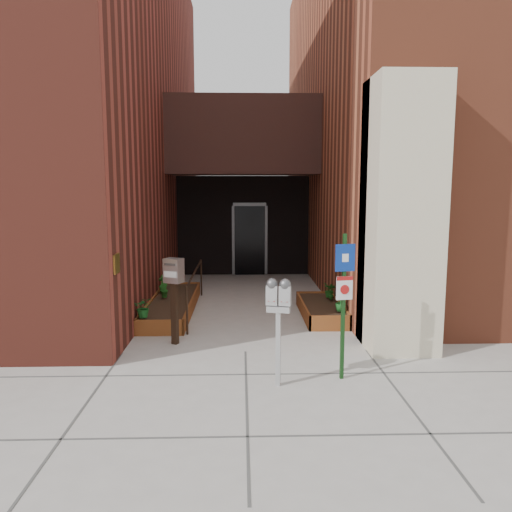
{
  "coord_description": "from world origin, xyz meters",
  "views": [
    {
      "loc": [
        -0.06,
        -7.86,
        2.68
      ],
      "look_at": [
        0.23,
        1.8,
        1.33
      ],
      "focal_mm": 35.0,
      "sensor_mm": 36.0,
      "label": 1
    }
  ],
  "objects": [
    {
      "name": "payment_dropbox",
      "position": [
        -1.2,
        0.46,
        1.07
      ],
      "size": [
        0.36,
        0.32,
        1.48
      ],
      "color": "black",
      "rests_on": "ground"
    },
    {
      "name": "shrub_left_b",
      "position": [
        -1.74,
        2.78,
        0.48
      ],
      "size": [
        0.28,
        0.28,
        0.37
      ],
      "primitive_type": "imported",
      "rotation": [
        0.0,
        0.0,
        2.23
      ],
      "color": "#1D5D1A",
      "rests_on": "planter_left"
    },
    {
      "name": "shrub_right_b",
      "position": [
        1.85,
        2.45,
        0.47
      ],
      "size": [
        0.22,
        0.22,
        0.35
      ],
      "primitive_type": "imported",
      "rotation": [
        0.0,
        0.0,
        2.92
      ],
      "color": "#1A5418",
      "rests_on": "planter_right"
    },
    {
      "name": "shrub_left_a",
      "position": [
        -1.85,
        1.1,
        0.49
      ],
      "size": [
        0.39,
        0.39,
        0.38
      ],
      "primitive_type": "imported",
      "rotation": [
        0.0,
        0.0,
        0.16
      ],
      "color": "#1B5F21",
      "rests_on": "planter_left"
    },
    {
      "name": "handrail",
      "position": [
        -1.05,
        2.65,
        0.75
      ],
      "size": [
        0.04,
        3.34,
        0.9
      ],
      "color": "black",
      "rests_on": "ground"
    },
    {
      "name": "architecture",
      "position": [
        -0.18,
        6.89,
        4.98
      ],
      "size": [
        20.0,
        14.6,
        10.0
      ],
      "color": "maroon",
      "rests_on": "ground"
    },
    {
      "name": "sign_post",
      "position": [
        1.35,
        -1.19,
        1.26
      ],
      "size": [
        0.28,
        0.09,
        2.05
      ],
      "color": "#153914",
      "rests_on": "ground"
    },
    {
      "name": "shrub_right_a",
      "position": [
        1.85,
        1.45,
        0.49
      ],
      "size": [
        0.29,
        0.29,
        0.38
      ],
      "primitive_type": "imported",
      "rotation": [
        0.0,
        0.0,
        0.94
      ],
      "color": "#18571E",
      "rests_on": "planter_right"
    },
    {
      "name": "shrub_left_d",
      "position": [
        -1.85,
        3.42,
        0.51
      ],
      "size": [
        0.31,
        0.31,
        0.41
      ],
      "primitive_type": "imported",
      "rotation": [
        0.0,
        0.0,
        5.47
      ],
      "color": "#1F5117",
      "rests_on": "planter_left"
    },
    {
      "name": "shrub_right_c",
      "position": [
        1.85,
        2.66,
        0.46
      ],
      "size": [
        0.29,
        0.29,
        0.32
      ],
      "primitive_type": "imported",
      "rotation": [
        0.0,
        0.0,
        4.74
      ],
      "color": "#1C631D",
      "rests_on": "planter_right"
    },
    {
      "name": "planter_left",
      "position": [
        -1.55,
        2.7,
        0.13
      ],
      "size": [
        0.9,
        3.6,
        0.3
      ],
      "color": "brown",
      "rests_on": "ground"
    },
    {
      "name": "parking_meter",
      "position": [
        0.43,
        -1.4,
        1.14
      ],
      "size": [
        0.34,
        0.19,
        1.48
      ],
      "color": "#B3B4B6",
      "rests_on": "ground"
    },
    {
      "name": "ground",
      "position": [
        0.0,
        0.0,
        0.0
      ],
      "size": [
        80.0,
        80.0,
        0.0
      ],
      "primitive_type": "plane",
      "color": "#9E9991",
      "rests_on": "ground"
    },
    {
      "name": "planter_right",
      "position": [
        1.6,
        2.2,
        0.13
      ],
      "size": [
        0.8,
        2.2,
        0.3
      ],
      "color": "brown",
      "rests_on": "ground"
    },
    {
      "name": "shrub_left_c",
      "position": [
        -1.85,
        3.33,
        0.47
      ],
      "size": [
        0.26,
        0.26,
        0.34
      ],
      "primitive_type": "imported",
      "rotation": [
        0.0,
        0.0,
        3.73
      ],
      "color": "#1C5518",
      "rests_on": "planter_left"
    }
  ]
}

